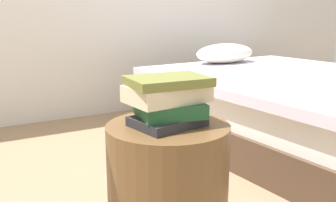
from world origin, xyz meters
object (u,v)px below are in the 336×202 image
bed (301,109)px  book_charcoal (167,121)px  book_olive (168,81)px  book_cream (167,93)px  book_forest (169,109)px  side_table (168,185)px

bed → book_charcoal: bed is taller
book_charcoal → book_olive: size_ratio=0.85×
book_cream → book_olive: bearing=-103.3°
book_charcoal → book_forest: (0.01, 0.01, 0.04)m
book_forest → book_cream: book_cream is taller
side_table → book_cream: (0.00, 0.01, 0.35)m
book_cream → book_olive: size_ratio=1.00×
book_forest → book_olive: book_olive is taller
bed → book_olive: 1.54m
book_forest → book_olive: 0.10m
bed → book_cream: 1.53m
book_olive → book_cream: bearing=85.1°
bed → book_forest: (-1.37, -0.58, 0.30)m
book_charcoal → book_cream: 0.10m
book_charcoal → book_cream: (0.01, 0.02, 0.10)m
bed → book_cream: bed is taller
book_forest → book_cream: size_ratio=0.80×
bed → side_table: bearing=-160.7°
book_olive → bed: bearing=26.6°
book_charcoal → book_forest: size_ratio=1.06×
side_table → book_cream: book_cream is taller
side_table → book_charcoal: size_ratio=2.02×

